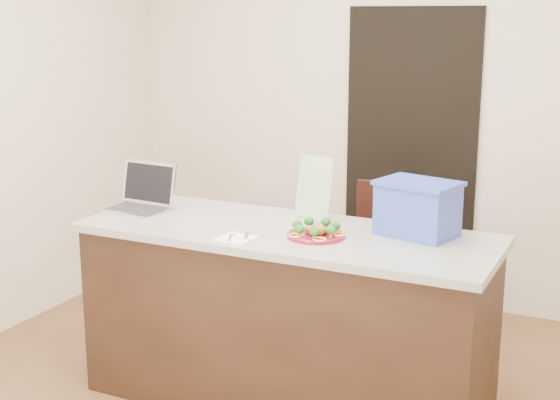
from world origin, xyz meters
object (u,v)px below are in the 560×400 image
at_px(island, 286,317).
at_px(yogurt_bottle, 332,234).
at_px(plate, 316,235).
at_px(blue_box, 418,208).
at_px(chair, 386,257).
at_px(napkin, 236,239).
at_px(laptop, 142,197).

height_order(island, yogurt_bottle, yogurt_bottle).
relative_size(plate, blue_box, 0.66).
distance_m(island, chair, 0.91).
bearing_deg(blue_box, napkin, -135.71).
bearing_deg(yogurt_bottle, plate, 175.47).
height_order(laptop, chair, laptop).
height_order(napkin, chair, chair).
relative_size(island, blue_box, 4.93).
xyz_separation_m(plate, yogurt_bottle, (0.08, -0.01, 0.02)).
relative_size(napkin, yogurt_bottle, 2.43).
xyz_separation_m(plate, napkin, (-0.32, -0.20, -0.01)).
xyz_separation_m(island, plate, (0.18, -0.06, 0.47)).
xyz_separation_m(island, yogurt_bottle, (0.27, -0.07, 0.48)).
bearing_deg(chair, yogurt_bottle, -91.44).
relative_size(laptop, chair, 0.37).
xyz_separation_m(yogurt_bottle, chair, (-0.04, 0.94, -0.39)).
bearing_deg(chair, napkin, -111.88).
bearing_deg(yogurt_bottle, chair, 92.24).
bearing_deg(yogurt_bottle, laptop, 174.85).
xyz_separation_m(plate, blue_box, (0.42, 0.24, 0.12)).
distance_m(plate, laptop, 1.07).
bearing_deg(laptop, island, 2.40).
distance_m(island, laptop, 1.03).
xyz_separation_m(yogurt_bottle, laptop, (-1.15, 0.10, 0.04)).
distance_m(plate, yogurt_bottle, 0.08).
xyz_separation_m(laptop, blue_box, (1.48, 0.14, 0.07)).
relative_size(plate, napkin, 1.74).
bearing_deg(plate, blue_box, 29.82).
bearing_deg(laptop, chair, 41.69).
relative_size(yogurt_bottle, laptop, 0.18).
distance_m(napkin, chair, 1.24).
bearing_deg(blue_box, island, -149.48).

